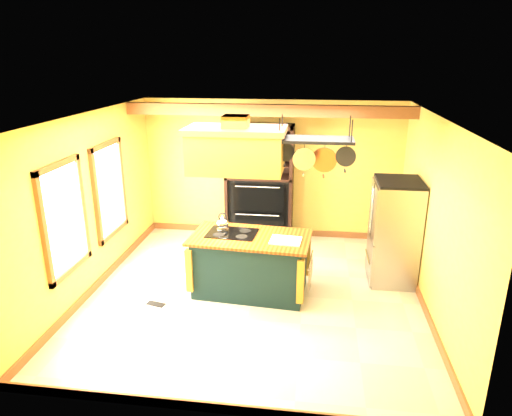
% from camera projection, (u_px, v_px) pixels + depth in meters
% --- Properties ---
extents(floor, '(5.00, 5.00, 0.00)m').
position_uv_depth(floor, '(254.00, 294.00, 7.02)').
color(floor, beige).
rests_on(floor, ground).
extents(ceiling, '(5.00, 5.00, 0.00)m').
position_uv_depth(ceiling, '(254.00, 117.00, 6.16)').
color(ceiling, white).
rests_on(ceiling, wall_back).
extents(wall_back, '(5.00, 0.02, 2.70)m').
position_uv_depth(wall_back, '(272.00, 170.00, 8.94)').
color(wall_back, '#DEB151').
rests_on(wall_back, floor).
extents(wall_front, '(5.00, 0.02, 2.70)m').
position_uv_depth(wall_front, '(218.00, 298.00, 4.24)').
color(wall_front, '#DEB151').
rests_on(wall_front, floor).
extents(wall_left, '(0.02, 5.00, 2.70)m').
position_uv_depth(wall_left, '(91.00, 204.00, 6.90)').
color(wall_left, '#DEB151').
rests_on(wall_left, floor).
extents(wall_right, '(0.02, 5.00, 2.70)m').
position_uv_depth(wall_right, '(434.00, 219.00, 6.28)').
color(wall_right, '#DEB151').
rests_on(wall_right, floor).
extents(ceiling_beam, '(5.00, 0.15, 0.20)m').
position_uv_depth(ceiling_beam, '(268.00, 110.00, 7.79)').
color(ceiling_beam, '#96552E').
rests_on(ceiling_beam, ceiling).
extents(window_near, '(0.06, 1.06, 1.56)m').
position_uv_depth(window_near, '(65.00, 219.00, 6.13)').
color(window_near, '#96552E').
rests_on(window_near, wall_left).
extents(window_far, '(0.06, 1.06, 1.56)m').
position_uv_depth(window_far, '(110.00, 190.00, 7.45)').
color(window_far, '#96552E').
rests_on(window_far, wall_left).
extents(kitchen_island, '(1.85, 1.12, 1.11)m').
position_uv_depth(kitchen_island, '(250.00, 263.00, 6.96)').
color(kitchen_island, '#12282A').
rests_on(kitchen_island, floor).
extents(range_hood, '(1.40, 0.79, 0.80)m').
position_uv_depth(range_hood, '(236.00, 148.00, 6.41)').
color(range_hood, '#B78B2D').
rests_on(range_hood, ceiling).
extents(pot_rack, '(1.11, 0.52, 0.79)m').
position_uv_depth(pot_rack, '(315.00, 146.00, 6.26)').
color(pot_rack, black).
rests_on(pot_rack, ceiling).
extents(refrigerator, '(0.71, 0.83, 1.63)m').
position_uv_depth(refrigerator, '(394.00, 234.00, 7.23)').
color(refrigerator, '#979BA0').
rests_on(refrigerator, floor).
extents(hutch, '(1.28, 0.58, 2.27)m').
position_uv_depth(hutch, '(260.00, 196.00, 8.88)').
color(hutch, black).
rests_on(hutch, floor).
extents(floor_register, '(0.30, 0.18, 0.01)m').
position_uv_depth(floor_register, '(156.00, 304.00, 6.72)').
color(floor_register, black).
rests_on(floor_register, floor).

